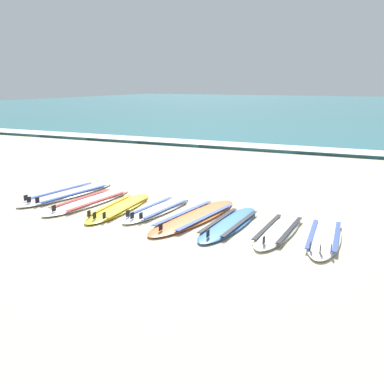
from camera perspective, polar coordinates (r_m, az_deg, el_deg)
ground_plane at (r=8.08m, az=-3.50°, el=-2.60°), size 80.00×80.00×0.00m
sea at (r=44.72m, az=20.24°, el=10.27°), size 80.00×60.00×0.10m
wave_foam_strip at (r=15.72m, az=10.92°, el=5.52°), size 80.00×1.21×0.11m
surfboard_0 at (r=9.59m, az=-15.63°, el=-0.21°), size 0.97×2.55×0.18m
surfboard_1 at (r=8.88m, az=-13.05°, el=-1.16°), size 0.78×2.39×0.18m
surfboard_2 at (r=8.34m, az=-9.29°, el=-1.98°), size 0.70×2.21×0.18m
surfboard_3 at (r=8.14m, az=-4.36°, el=-2.22°), size 0.68×2.05×0.18m
surfboard_4 at (r=7.68m, az=0.35°, el=-3.17°), size 0.98×2.59×0.18m
surfboard_5 at (r=7.33m, az=4.79°, el=-4.08°), size 0.61×2.14×0.18m
surfboard_6 at (r=7.12m, az=11.06°, el=-4.84°), size 0.55×2.00×0.18m
surfboard_7 at (r=6.99m, az=16.61°, el=-5.55°), size 0.65×2.03×0.18m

